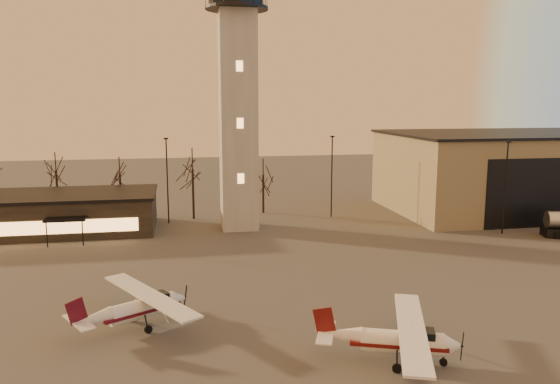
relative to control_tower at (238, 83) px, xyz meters
name	(u,v)px	position (x,y,z in m)	size (l,w,h in m)	color
ground	(293,339)	(0.00, -30.00, -16.33)	(220.00, 220.00, 0.00)	#413E3C
control_tower	(238,83)	(0.00, 0.00, 0.00)	(6.80, 6.80, 32.60)	#989690
hangar	(507,172)	(36.00, 3.98, -11.17)	(30.60, 20.60, 10.30)	#837556
terminal	(38,213)	(-21.99, 1.98, -14.17)	(25.40, 12.20, 4.30)	black
light_poles	(242,180)	(0.50, 1.00, -10.92)	(58.50, 12.25, 10.14)	black
tree_row	(121,169)	(-13.70, 9.16, -10.39)	(37.20, 9.20, 8.80)	black
cessna_front	(404,346)	(5.40, -34.12, -15.30)	(8.72, 10.63, 2.99)	white
cessna_rear	(145,311)	(-9.02, -26.26, -15.32)	(8.47, 9.88, 2.94)	silver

